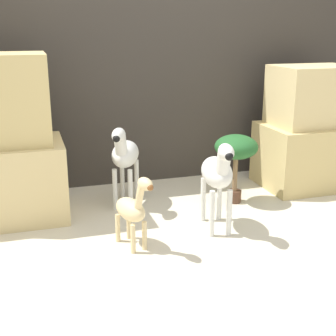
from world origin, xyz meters
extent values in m
plane|color=beige|center=(0.00, 0.00, 0.00)|extent=(14.00, 14.00, 0.00)
cube|color=#38332D|center=(0.00, 1.49, 1.10)|extent=(6.40, 0.08, 2.20)
cube|color=#DBC184|center=(-1.30, 0.91, 0.29)|extent=(0.84, 0.63, 0.58)
cube|color=#D1B775|center=(1.30, 0.91, 0.28)|extent=(0.84, 0.63, 0.56)
cube|color=#DBC184|center=(1.30, 0.91, 0.82)|extent=(0.69, 0.52, 0.52)
cylinder|color=silver|center=(0.17, 0.11, 0.17)|extent=(0.04, 0.04, 0.34)
cylinder|color=silver|center=(0.04, 0.13, 0.17)|extent=(0.04, 0.04, 0.34)
cylinder|color=silver|center=(0.21, 0.39, 0.17)|extent=(0.04, 0.04, 0.34)
cylinder|color=silver|center=(0.09, 0.41, 0.17)|extent=(0.04, 0.04, 0.34)
ellipsoid|color=silver|center=(0.13, 0.26, 0.42)|extent=(0.26, 0.42, 0.21)
cylinder|color=silver|center=(0.10, 0.09, 0.55)|extent=(0.11, 0.16, 0.20)
ellipsoid|color=silver|center=(0.09, 0.04, 0.63)|extent=(0.13, 0.19, 0.11)
sphere|color=black|center=(0.08, -0.04, 0.62)|extent=(0.05, 0.05, 0.05)
cube|color=black|center=(0.10, 0.09, 0.56)|extent=(0.04, 0.08, 0.16)
cylinder|color=silver|center=(-0.39, 0.77, 0.17)|extent=(0.04, 0.04, 0.34)
cylinder|color=silver|center=(-0.50, 0.82, 0.17)|extent=(0.04, 0.04, 0.34)
cylinder|color=silver|center=(-0.28, 1.03, 0.17)|extent=(0.04, 0.04, 0.34)
cylinder|color=silver|center=(-0.39, 1.08, 0.17)|extent=(0.04, 0.04, 0.34)
ellipsoid|color=silver|center=(-0.39, 0.93, 0.42)|extent=(0.35, 0.45, 0.21)
cylinder|color=silver|center=(-0.46, 0.77, 0.55)|extent=(0.14, 0.17, 0.20)
ellipsoid|color=silver|center=(-0.48, 0.72, 0.63)|extent=(0.16, 0.20, 0.11)
sphere|color=black|center=(-0.51, 0.65, 0.62)|extent=(0.05, 0.05, 0.05)
cube|color=black|center=(-0.46, 0.77, 0.56)|extent=(0.05, 0.08, 0.16)
cylinder|color=beige|center=(-0.45, 0.07, 0.10)|extent=(0.03, 0.03, 0.20)
cylinder|color=beige|center=(-0.53, 0.05, 0.10)|extent=(0.03, 0.03, 0.20)
cylinder|color=beige|center=(-0.51, 0.27, 0.10)|extent=(0.03, 0.03, 0.20)
cylinder|color=beige|center=(-0.59, 0.24, 0.10)|extent=(0.03, 0.03, 0.20)
ellipsoid|color=beige|center=(-0.52, 0.16, 0.26)|extent=(0.22, 0.32, 0.14)
cylinder|color=beige|center=(-0.49, 0.04, 0.39)|extent=(0.08, 0.12, 0.22)
ellipsoid|color=beige|center=(-0.47, -0.03, 0.49)|extent=(0.11, 0.15, 0.08)
sphere|color=brown|center=(-0.45, -0.08, 0.48)|extent=(0.04, 0.04, 0.04)
cylinder|color=#513323|center=(0.48, 0.69, 0.05)|extent=(0.12, 0.12, 0.10)
cylinder|color=brown|center=(0.48, 0.69, 0.24)|extent=(0.04, 0.04, 0.28)
ellipsoid|color=#235B28|center=(0.48, 0.69, 0.48)|extent=(0.35, 0.35, 0.19)
camera|label=1|loc=(-1.12, -2.64, 1.41)|focal=50.00mm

